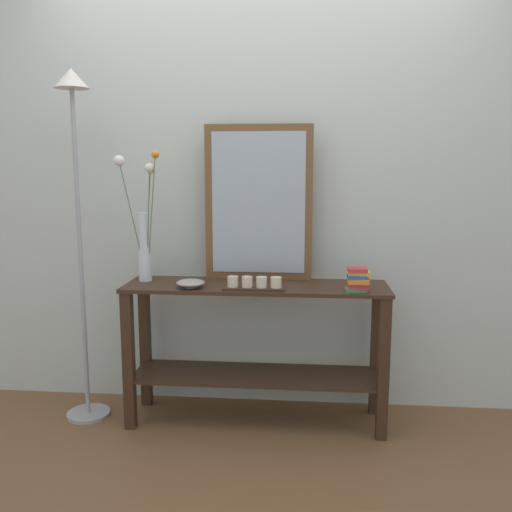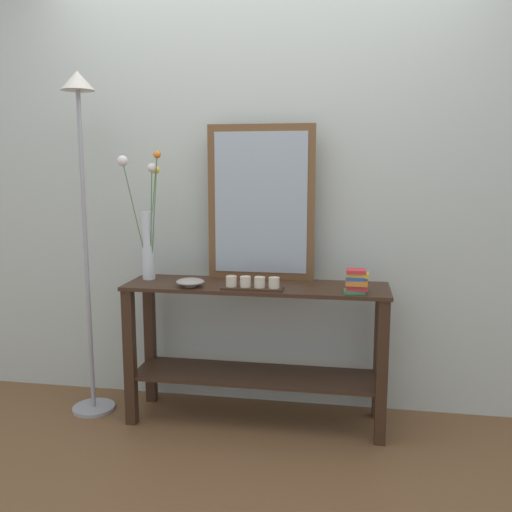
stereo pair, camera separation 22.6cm
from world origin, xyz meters
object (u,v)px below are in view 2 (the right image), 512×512
at_px(candle_tray, 253,284).
at_px(book_stack, 356,281).
at_px(floor_lamp, 83,189).
at_px(tall_vase_left, 147,230).
at_px(mirror_leaning, 261,203).
at_px(console_table, 256,336).
at_px(decorative_bowl, 190,282).

distance_m(candle_tray, book_stack, 0.52).
bearing_deg(floor_lamp, book_stack, -3.52).
height_order(tall_vase_left, floor_lamp, floor_lamp).
distance_m(mirror_leaning, floor_lamp, 0.97).
relative_size(candle_tray, floor_lamp, 0.17).
height_order(console_table, tall_vase_left, tall_vase_left).
relative_size(candle_tray, decorative_bowl, 2.15).
height_order(tall_vase_left, candle_tray, tall_vase_left).
bearing_deg(decorative_bowl, candle_tray, -2.10).
bearing_deg(console_table, tall_vase_left, 176.34).
xyz_separation_m(tall_vase_left, decorative_bowl, (0.29, -0.15, -0.25)).
bearing_deg(console_table, candle_tray, -88.85).
bearing_deg(decorative_bowl, mirror_leaning, 38.59).
relative_size(console_table, candle_tray, 4.41).
height_order(mirror_leaning, book_stack, mirror_leaning).
relative_size(console_table, tall_vase_left, 1.99).
bearing_deg(mirror_leaning, candle_tray, -89.87).
height_order(tall_vase_left, decorative_bowl, tall_vase_left).
height_order(candle_tray, floor_lamp, floor_lamp).
bearing_deg(book_stack, candle_tray, -179.94).
xyz_separation_m(mirror_leaning, floor_lamp, (-0.95, -0.19, 0.08)).
bearing_deg(tall_vase_left, book_stack, -7.88).
relative_size(console_table, book_stack, 11.33).
bearing_deg(floor_lamp, decorative_bowl, -7.29).
bearing_deg(console_table, decorative_bowl, -162.12).
distance_m(decorative_bowl, book_stack, 0.86).
bearing_deg(book_stack, console_table, 167.26).
bearing_deg(book_stack, mirror_leaning, 152.04).
distance_m(tall_vase_left, candle_tray, 0.69).
bearing_deg(console_table, mirror_leaning, 89.36).
relative_size(decorative_bowl, book_stack, 1.20).
distance_m(console_table, mirror_leaning, 0.73).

